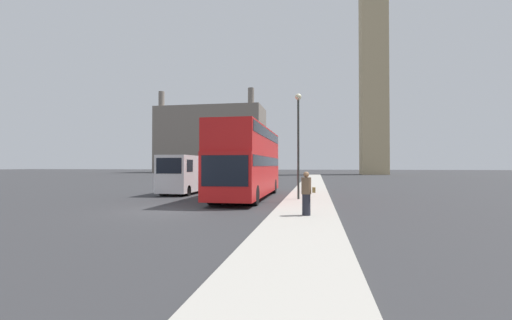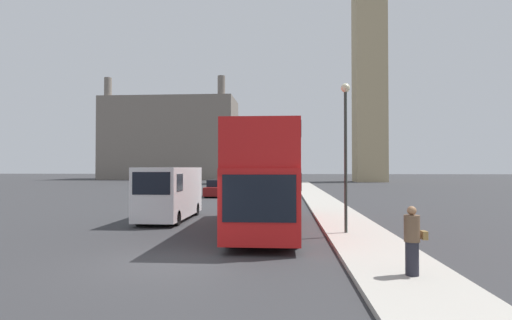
# 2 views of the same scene
# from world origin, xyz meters

# --- Properties ---
(ground_plane) EXTENTS (300.00, 300.00, 0.00)m
(ground_plane) POSITION_xyz_m (0.00, 0.00, 0.00)
(ground_plane) COLOR #333335
(sidewalk_strip) EXTENTS (2.59, 120.00, 0.15)m
(sidewalk_strip) POSITION_xyz_m (6.29, 0.00, 0.07)
(sidewalk_strip) COLOR #ADA89E
(sidewalk_strip) RESTS_ON ground_plane
(clock_tower) EXTENTS (6.12, 6.29, 69.39)m
(clock_tower) POSITION_xyz_m (19.46, 65.35, 35.50)
(clock_tower) COLOR tan
(clock_tower) RESTS_ON ground_plane
(building_block_distant) EXTENTS (29.69, 13.47, 22.48)m
(building_block_distant) POSITION_xyz_m (-22.80, 79.44, 9.24)
(building_block_distant) COLOR slate
(building_block_distant) RESTS_ON ground_plane
(red_double_decker_bus) EXTENTS (2.60, 11.06, 4.31)m
(red_double_decker_bus) POSITION_xyz_m (2.59, 6.33, 2.42)
(red_double_decker_bus) COLOR red
(red_double_decker_bus) RESTS_ON ground_plane
(white_van) EXTENTS (2.06, 6.01, 2.72)m
(white_van) POSITION_xyz_m (-2.55, 8.99, 1.46)
(white_van) COLOR white
(white_van) RESTS_ON ground_plane
(pedestrian) EXTENTS (0.53, 0.37, 1.65)m
(pedestrian) POSITION_xyz_m (6.42, -1.47, 0.98)
(pedestrian) COLOR #23232D
(pedestrian) RESTS_ON sidewalk_strip
(street_lamp) EXTENTS (0.36, 0.36, 5.92)m
(street_lamp) POSITION_xyz_m (5.79, 4.74, 4.02)
(street_lamp) COLOR #2D332D
(street_lamp) RESTS_ON sidewalk_strip
(parked_sedan) EXTENTS (1.72, 4.53, 1.55)m
(parked_sedan) POSITION_xyz_m (-2.95, 25.65, 0.69)
(parked_sedan) COLOR maroon
(parked_sedan) RESTS_ON ground_plane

